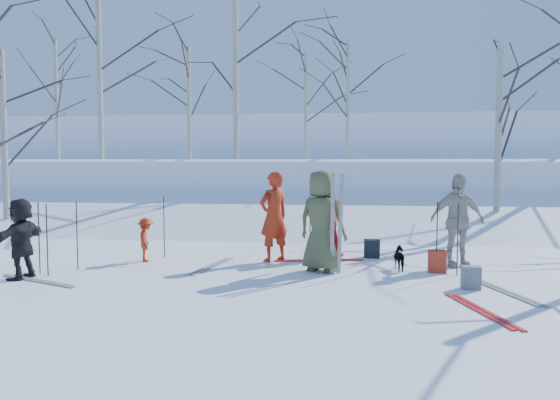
# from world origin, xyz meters

# --- Properties ---
(ground) EXTENTS (120.00, 120.00, 0.00)m
(ground) POSITION_xyz_m (0.00, 0.00, 0.00)
(ground) COLOR white
(ground) RESTS_ON ground
(snow_ramp) EXTENTS (70.00, 9.49, 4.12)m
(snow_ramp) POSITION_xyz_m (0.00, 7.00, 0.15)
(snow_ramp) COLOR white
(snow_ramp) RESTS_ON ground
(snow_plateau) EXTENTS (70.00, 18.00, 2.20)m
(snow_plateau) POSITION_xyz_m (0.00, 17.00, 1.00)
(snow_plateau) COLOR white
(snow_plateau) RESTS_ON ground
(far_hill) EXTENTS (90.00, 30.00, 6.00)m
(far_hill) POSITION_xyz_m (0.00, 38.00, 2.00)
(far_hill) COLOR white
(far_hill) RESTS_ON ground
(skier_olive_center) EXTENTS (1.12, 0.95, 1.95)m
(skier_olive_center) POSITION_xyz_m (0.92, 0.53, 0.98)
(skier_olive_center) COLOR #4A4D2E
(skier_olive_center) RESTS_ON ground
(skier_red_north) EXTENTS (0.82, 0.81, 1.90)m
(skier_red_north) POSITION_xyz_m (-0.13, 1.51, 0.95)
(skier_red_north) COLOR #B12710
(skier_red_north) RESTS_ON ground
(skier_redor_behind) EXTENTS (0.84, 0.66, 1.73)m
(skier_redor_behind) POSITION_xyz_m (0.93, 2.18, 0.86)
(skier_redor_behind) COLOR red
(skier_redor_behind) RESTS_ON ground
(skier_red_seated) EXTENTS (0.53, 0.68, 0.93)m
(skier_red_seated) POSITION_xyz_m (-2.80, 1.12, 0.46)
(skier_red_seated) COLOR #B12710
(skier_red_seated) RESTS_ON ground
(skier_cream_east) EXTENTS (1.17, 0.69, 1.87)m
(skier_cream_east) POSITION_xyz_m (3.59, 1.36, 0.94)
(skier_cream_east) COLOR beige
(skier_cream_east) RESTS_ON ground
(skier_grey_west) EXTENTS (0.59, 1.39, 1.45)m
(skier_grey_west) POSITION_xyz_m (-4.41, -0.77, 0.73)
(skier_grey_west) COLOR black
(skier_grey_west) RESTS_ON ground
(dog) EXTENTS (0.37, 0.59, 0.46)m
(dog) POSITION_xyz_m (2.45, 0.86, 0.23)
(dog) COLOR black
(dog) RESTS_ON ground
(upright_ski_left) EXTENTS (0.09, 0.16, 1.90)m
(upright_ski_left) POSITION_xyz_m (1.13, 0.26, 0.95)
(upright_ski_left) COLOR silver
(upright_ski_left) RESTS_ON ground
(upright_ski_right) EXTENTS (0.14, 0.23, 1.89)m
(upright_ski_right) POSITION_xyz_m (1.28, 0.29, 0.95)
(upright_ski_right) COLOR silver
(upright_ski_right) RESTS_ON ground
(ski_pair_a) EXTENTS (1.17, 2.00, 0.02)m
(ski_pair_a) POSITION_xyz_m (3.29, -2.00, 0.01)
(ski_pair_a) COLOR red
(ski_pair_a) RESTS_ON ground
(ski_pair_b) EXTENTS (0.90, 1.97, 0.02)m
(ski_pair_b) POSITION_xyz_m (-1.29, 0.72, 0.01)
(ski_pair_b) COLOR silver
(ski_pair_b) RESTS_ON ground
(ski_pair_c) EXTENTS (1.29, 2.01, 0.02)m
(ski_pair_c) POSITION_xyz_m (3.95, -0.80, 0.01)
(ski_pair_c) COLOR silver
(ski_pair_c) RESTS_ON ground
(ski_pair_d) EXTENTS (0.93, 1.98, 0.02)m
(ski_pair_d) POSITION_xyz_m (0.82, 1.66, 0.01)
(ski_pair_d) COLOR red
(ski_pair_d) RESTS_ON ground
(ski_pair_e) EXTENTS (1.60, 2.05, 0.02)m
(ski_pair_e) POSITION_xyz_m (-4.01, -0.95, 0.01)
(ski_pair_e) COLOR silver
(ski_pair_e) RESTS_ON ground
(ski_pole_a) EXTENTS (0.02, 0.02, 1.34)m
(ski_pole_a) POSITION_xyz_m (-4.37, -0.26, 0.67)
(ski_pole_a) COLOR black
(ski_pole_a) RESTS_ON ground
(ski_pole_b) EXTENTS (0.02, 0.02, 1.34)m
(ski_pole_b) POSITION_xyz_m (1.00, 2.47, 0.67)
(ski_pole_b) COLOR black
(ski_pole_b) RESTS_ON ground
(ski_pole_c) EXTENTS (0.02, 0.02, 1.34)m
(ski_pole_c) POSITION_xyz_m (-3.81, 0.12, 0.67)
(ski_pole_c) COLOR black
(ski_pole_c) RESTS_ON ground
(ski_pole_d) EXTENTS (0.02, 0.02, 1.34)m
(ski_pole_d) POSITION_xyz_m (3.10, 0.70, 0.67)
(ski_pole_d) COLOR black
(ski_pole_d) RESTS_ON ground
(ski_pole_e) EXTENTS (0.02, 0.02, 1.34)m
(ski_pole_e) POSITION_xyz_m (-2.58, 1.65, 0.67)
(ski_pole_e) COLOR black
(ski_pole_e) RESTS_ON ground
(ski_pole_f) EXTENTS (0.02, 0.02, 1.34)m
(ski_pole_f) POSITION_xyz_m (0.59, 2.23, 0.67)
(ski_pole_f) COLOR black
(ski_pole_f) RESTS_ON ground
(ski_pole_g) EXTENTS (0.02, 0.02, 1.34)m
(ski_pole_g) POSITION_xyz_m (3.43, 0.44, 0.67)
(ski_pole_g) COLOR black
(ski_pole_g) RESTS_ON ground
(ski_pole_h) EXTENTS (0.02, 0.02, 1.34)m
(ski_pole_h) POSITION_xyz_m (-4.06, -0.52, 0.67)
(ski_pole_h) COLOR black
(ski_pole_h) RESTS_ON ground
(backpack_red) EXTENTS (0.32, 0.22, 0.42)m
(backpack_red) POSITION_xyz_m (3.11, 0.72, 0.21)
(backpack_red) COLOR #AF301A
(backpack_red) RESTS_ON ground
(backpack_grey) EXTENTS (0.30, 0.20, 0.38)m
(backpack_grey) POSITION_xyz_m (3.45, -0.62, 0.19)
(backpack_grey) COLOR slate
(backpack_grey) RESTS_ON ground
(backpack_dark) EXTENTS (0.34, 0.24, 0.40)m
(backpack_dark) POSITION_xyz_m (1.95, 2.18, 0.20)
(backpack_dark) COLOR black
(backpack_dark) RESTS_ON ground
(birch_plateau_a) EXTENTS (4.55, 4.55, 5.64)m
(birch_plateau_a) POSITION_xyz_m (-12.12, 14.40, 5.02)
(birch_plateau_a) COLOR silver
(birch_plateau_a) RESTS_ON snow_plateau
(birch_plateau_b) EXTENTS (4.15, 4.15, 5.07)m
(birch_plateau_b) POSITION_xyz_m (-0.59, 16.22, 4.74)
(birch_plateau_b) COLOR silver
(birch_plateau_b) RESTS_ON snow_plateau
(birch_plateau_c) EXTENTS (3.92, 3.92, 4.74)m
(birch_plateau_c) POSITION_xyz_m (1.40, 12.51, 4.57)
(birch_plateau_c) COLOR silver
(birch_plateau_c) RESTS_ON snow_plateau
(birch_plateau_f) EXTENTS (5.82, 5.82, 7.45)m
(birch_plateau_f) POSITION_xyz_m (-8.37, 10.97, 5.93)
(birch_plateau_f) COLOR silver
(birch_plateau_f) RESTS_ON snow_plateau
(birch_plateau_g) EXTENTS (3.86, 3.86, 4.66)m
(birch_plateau_g) POSITION_xyz_m (-5.18, 12.46, 4.53)
(birch_plateau_g) COLOR silver
(birch_plateau_g) RESTS_ON snow_plateau
(birch_plateau_h) EXTENTS (5.30, 5.30, 6.72)m
(birch_plateau_h) POSITION_xyz_m (-2.57, 9.39, 5.56)
(birch_plateau_h) COLOR silver
(birch_plateau_h) RESTS_ON snow_plateau
(birch_edge_d) EXTENTS (4.40, 4.40, 5.42)m
(birch_edge_d) POSITION_xyz_m (-8.79, 5.39, 2.71)
(birch_edge_d) COLOR silver
(birch_edge_d) RESTS_ON ground
(birch_edge_e) EXTENTS (4.34, 4.34, 5.35)m
(birch_edge_e) POSITION_xyz_m (5.65, 6.38, 2.67)
(birch_edge_e) COLOR silver
(birch_edge_e) RESTS_ON ground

